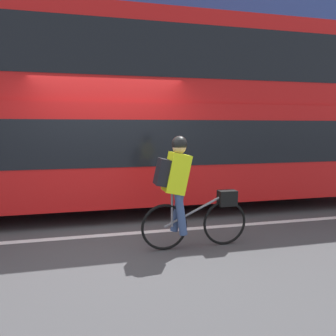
{
  "coord_description": "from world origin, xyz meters",
  "views": [
    {
      "loc": [
        -0.35,
        -4.83,
        1.69
      ],
      "look_at": [
        0.96,
        0.57,
        1.0
      ],
      "focal_mm": 35.0,
      "sensor_mm": 36.0,
      "label": 1
    }
  ],
  "objects": [
    {
      "name": "ground_plane",
      "position": [
        0.0,
        0.0,
        0.0
      ],
      "size": [
        80.0,
        80.0,
        0.0
      ],
      "primitive_type": "plane",
      "color": "#424244"
    },
    {
      "name": "road_center_line",
      "position": [
        0.0,
        0.25,
        0.0
      ],
      "size": [
        50.0,
        0.14,
        0.01
      ],
      "primitive_type": "cube",
      "color": "silver",
      "rests_on": "ground_plane"
    },
    {
      "name": "sidewalk_curb",
      "position": [
        0.0,
        5.92,
        0.08
      ],
      "size": [
        60.0,
        2.24,
        0.16
      ],
      "color": "gray",
      "rests_on": "ground_plane"
    },
    {
      "name": "building_facade",
      "position": [
        0.0,
        7.19,
        3.59
      ],
      "size": [
        60.0,
        0.3,
        7.18
      ],
      "color": "#33478C",
      "rests_on": "ground_plane"
    },
    {
      "name": "bus",
      "position": [
        0.74,
        1.97,
        2.06
      ],
      "size": [
        10.44,
        2.53,
        3.72
      ],
      "color": "black",
      "rests_on": "ground_plane"
    },
    {
      "name": "cyclist_on_bike",
      "position": [
        0.92,
        -0.57,
        0.85
      ],
      "size": [
        1.54,
        0.32,
        1.58
      ],
      "color": "black",
      "rests_on": "ground_plane"
    },
    {
      "name": "trash_bin",
      "position": [
        5.98,
        5.81,
        0.63
      ],
      "size": [
        0.46,
        0.46,
        0.95
      ],
      "color": "#262628",
      "rests_on": "sidewalk_curb"
    }
  ]
}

